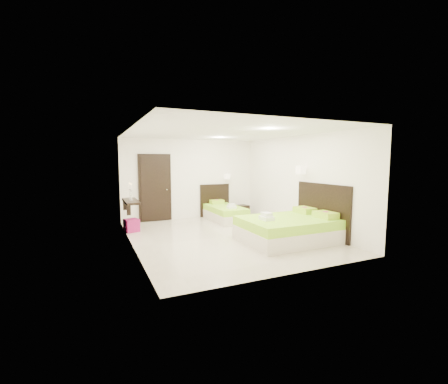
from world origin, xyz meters
name	(u,v)px	position (x,y,z in m)	size (l,w,h in m)	color
floor	(225,237)	(0.00, 0.00, 0.00)	(5.50, 5.50, 0.00)	beige
bed_single	(224,212)	(0.84, 1.94, 0.27)	(1.06, 1.77, 1.46)	beige
bed_double	(290,228)	(1.26, -0.99, 0.32)	(2.15, 1.83, 1.77)	beige
nightstand	(242,211)	(1.69, 2.33, 0.19)	(0.42, 0.38, 0.38)	black
ottoman	(132,225)	(-2.09, 1.52, 0.17)	(0.34, 0.34, 0.34)	#8E1354
door	(155,188)	(-1.20, 2.70, 1.05)	(1.02, 0.15, 2.14)	black
console_shelf	(131,201)	(-2.08, 1.60, 0.82)	(0.35, 1.20, 0.78)	black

